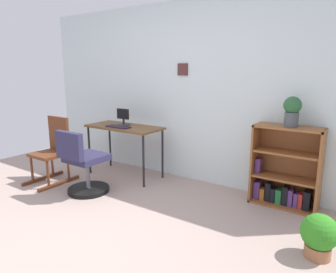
{
  "coord_description": "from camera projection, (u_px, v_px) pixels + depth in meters",
  "views": [
    {
      "loc": [
        2.18,
        -1.53,
        1.52
      ],
      "look_at": [
        0.33,
        1.18,
        0.81
      ],
      "focal_mm": 32.85,
      "sensor_mm": 36.0,
      "label": 1
    }
  ],
  "objects": [
    {
      "name": "bookshelf_low",
      "position": [
        285.0,
        171.0,
        3.47
      ],
      "size": [
        0.73,
        0.3,
        0.92
      ],
      "color": "brown",
      "rests_on": "ground_plane"
    },
    {
      "name": "potted_plant_on_shelf",
      "position": [
        292.0,
        110.0,
        3.26
      ],
      "size": [
        0.19,
        0.19,
        0.33
      ],
      "color": "#474C51",
      "rests_on": "bookshelf_low"
    },
    {
      "name": "potted_plant_floor",
      "position": [
        319.0,
        235.0,
        2.51
      ],
      "size": [
        0.3,
        0.3,
        0.38
      ],
      "color": "#9E6642",
      "rests_on": "ground_plane"
    },
    {
      "name": "office_chair",
      "position": [
        83.0,
        167.0,
        3.8
      ],
      "size": [
        0.52,
        0.54,
        0.82
      ],
      "color": "black",
      "rests_on": "ground_plane"
    },
    {
      "name": "desk",
      "position": [
        124.0,
        130.0,
        4.39
      ],
      "size": [
        1.11,
        0.51,
        0.74
      ],
      "color": "brown",
      "rests_on": "ground_plane"
    },
    {
      "name": "wall_back",
      "position": [
        188.0,
        93.0,
        4.23
      ],
      "size": [
        5.2,
        0.12,
        2.42
      ],
      "color": "silver",
      "rests_on": "ground_plane"
    },
    {
      "name": "monitor",
      "position": [
        123.0,
        118.0,
        4.41
      ],
      "size": [
        0.21,
        0.19,
        0.24
      ],
      "color": "#262628",
      "rests_on": "desk"
    },
    {
      "name": "keyboard",
      "position": [
        118.0,
        127.0,
        4.26
      ],
      "size": [
        0.37,
        0.14,
        0.02
      ],
      "primitive_type": "cube",
      "color": "#2B2031",
      "rests_on": "desk"
    },
    {
      "name": "ground_plane",
      "position": [
        64.0,
        243.0,
        2.76
      ],
      "size": [
        6.24,
        6.24,
        0.0
      ],
      "primitive_type": "plane",
      "color": "#A89187"
    },
    {
      "name": "rocking_chair",
      "position": [
        54.0,
        149.0,
        4.21
      ],
      "size": [
        0.42,
        0.64,
        0.89
      ],
      "color": "#5B2F18",
      "rests_on": "ground_plane"
    }
  ]
}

